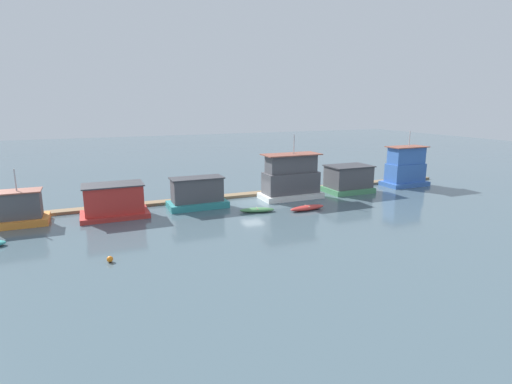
# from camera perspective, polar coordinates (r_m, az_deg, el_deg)

# --- Properties ---
(ground_plane) EXTENTS (200.00, 200.00, 0.00)m
(ground_plane) POSITION_cam_1_polar(r_m,az_deg,el_deg) (46.29, -0.48, -1.44)
(ground_plane) COLOR #475B66
(dock_walkway) EXTENTS (59.60, 1.46, 0.30)m
(dock_walkway) POSITION_cam_1_polar(r_m,az_deg,el_deg) (49.24, -1.95, -0.41)
(dock_walkway) COLOR #846B4C
(dock_walkway) RESTS_ON ground_plane
(houseboat_orange) EXTENTS (5.22, 3.23, 5.34)m
(houseboat_orange) POSITION_cam_1_polar(r_m,az_deg,el_deg) (43.60, -30.96, -2.20)
(houseboat_orange) COLOR orange
(houseboat_orange) RESTS_ON ground_plane
(houseboat_red) EXTENTS (6.53, 4.17, 3.35)m
(houseboat_red) POSITION_cam_1_polar(r_m,az_deg,el_deg) (42.56, -19.63, -1.26)
(houseboat_red) COLOR red
(houseboat_red) RESTS_ON ground_plane
(houseboat_teal) EXTENTS (6.40, 3.31, 3.36)m
(houseboat_teal) POSITION_cam_1_polar(r_m,az_deg,el_deg) (44.07, -8.39, -0.27)
(houseboat_teal) COLOR teal
(houseboat_teal) RESTS_ON ground_plane
(houseboat_white) EXTENTS (7.39, 3.50, 7.63)m
(houseboat_white) POSITION_cam_1_polar(r_m,az_deg,el_deg) (47.93, 5.02, 1.91)
(houseboat_white) COLOR white
(houseboat_white) RESTS_ON ground_plane
(houseboat_green) EXTENTS (5.78, 4.07, 3.45)m
(houseboat_green) POSITION_cam_1_polar(r_m,az_deg,el_deg) (52.53, 13.05, 1.79)
(houseboat_green) COLOR #4C9360
(houseboat_green) RESTS_ON ground_plane
(houseboat_blue) EXTENTS (6.08, 3.48, 7.51)m
(houseboat_blue) POSITION_cam_1_polar(r_m,az_deg,el_deg) (58.82, 20.58, 3.23)
(houseboat_blue) COLOR #3866B7
(houseboat_blue) RESTS_ON ground_plane
(dinghy_green) EXTENTS (3.85, 2.08, 0.45)m
(dinghy_green) POSITION_cam_1_polar(r_m,az_deg,el_deg) (42.06, 0.15, -2.57)
(dinghy_green) COLOR #47844C
(dinghy_green) RESTS_ON ground_plane
(dinghy_red) EXTENTS (4.25, 1.35, 0.52)m
(dinghy_red) POSITION_cam_1_polar(r_m,az_deg,el_deg) (43.12, 7.34, -2.25)
(dinghy_red) COLOR red
(dinghy_red) RESTS_ON ground_plane
(buoy_orange) EXTENTS (0.45, 0.45, 0.45)m
(buoy_orange) POSITION_cam_1_polar(r_m,az_deg,el_deg) (31.07, -20.14, -9.00)
(buoy_orange) COLOR orange
(buoy_orange) RESTS_ON ground_plane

